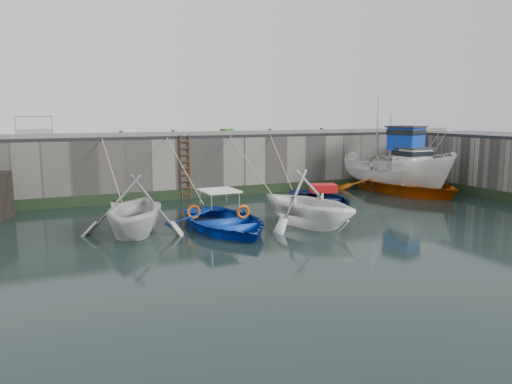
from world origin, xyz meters
name	(u,v)px	position (x,y,z in m)	size (l,w,h in m)	color
ground	(326,241)	(0.00, 0.00, 0.00)	(120.00, 120.00, 0.00)	black
quay_back	(207,163)	(0.00, 12.50, 1.50)	(30.00, 5.00, 3.00)	slate
road_back	(207,135)	(0.00, 12.50, 3.08)	(30.00, 5.00, 0.16)	black
kerb_back	(221,133)	(0.00, 10.15, 3.26)	(30.00, 0.30, 0.20)	slate
algae_back	(223,192)	(0.00, 9.96, 0.25)	(30.00, 0.08, 0.50)	black
algae_right	(512,198)	(11.96, 2.50, 0.25)	(0.08, 15.00, 0.50)	black
ladder	(186,168)	(-2.00, 9.91, 1.59)	(0.51, 0.08, 3.20)	#3F1E0F
boat_near_white	(135,233)	(-5.67, 3.75, 0.00)	(3.93, 4.56, 2.40)	silver
boat_near_white_rope	(117,211)	(-5.67, 8.13, 0.00)	(0.04, 4.56, 3.10)	tan
boat_near_blue	(225,229)	(-2.52, 2.98, 0.00)	(3.80, 5.32, 1.10)	#0B36AD
boat_near_blue_rope	(188,207)	(-2.52, 7.74, 0.00)	(0.04, 5.21, 3.10)	tan
boat_near_blacktrim	(306,225)	(0.59, 2.34, 0.00)	(3.98, 4.61, 2.43)	white
boat_near_blacktrim_rope	(253,204)	(0.59, 7.42, 0.00)	(0.04, 5.78, 3.10)	tan
boat_near_navy	(318,208)	(2.79, 5.12, 0.00)	(4.02, 5.63, 1.17)	#0A1340
boat_near_navy_rope	(281,196)	(2.79, 8.81, 0.00)	(0.04, 3.52, 3.10)	tan
boat_far_white	(395,171)	(9.27, 7.78, 1.12)	(4.79, 7.36, 5.66)	white
boat_far_orange	(404,183)	(9.50, 7.31, 0.51)	(5.63, 7.70, 4.56)	#D65A0B
fish_crate	(227,132)	(0.55, 10.82, 3.30)	(0.64, 0.40, 0.28)	#187C16
railing	(34,133)	(-8.75, 11.25, 3.36)	(1.60, 1.05, 1.00)	#A5A8AD
bollard_a	(121,134)	(-5.00, 10.25, 3.30)	(0.18, 0.18, 0.28)	#3F1E0F
bollard_b	(173,133)	(-2.50, 10.25, 3.30)	(0.18, 0.18, 0.28)	#3F1E0F
bollard_c	(224,132)	(0.20, 10.25, 3.30)	(0.18, 0.18, 0.28)	#3F1E0F
bollard_d	(270,131)	(2.80, 10.25, 3.30)	(0.18, 0.18, 0.28)	#3F1E0F
bollard_e	(321,130)	(6.00, 10.25, 3.30)	(0.18, 0.18, 0.28)	#3F1E0F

